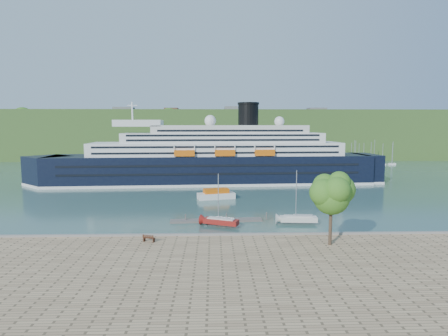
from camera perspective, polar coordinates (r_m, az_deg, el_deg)
ground at (r=54.78m, az=-2.20°, el=-11.17°), size 400.00×400.00×0.00m
far_hillside at (r=197.25m, az=-1.82°, el=5.17°), size 400.00×50.00×24.00m
quay_coping at (r=54.25m, az=-2.21°, el=-10.08°), size 220.00×0.50×0.30m
cruise_ship at (r=107.14m, az=-2.09°, el=3.81°), size 103.89×20.30×23.19m
park_bench at (r=52.32m, az=-11.36°, el=-10.38°), size 1.83×1.18×1.09m
promenade_tree at (r=50.85m, az=16.00°, el=-5.51°), size 6.36×6.36×10.53m
floating_pontoon at (r=65.74m, az=-1.18°, el=-7.99°), size 16.03×2.94×0.35m
sailboat_red at (r=61.55m, az=-0.48°, el=-5.14°), size 6.69×4.19×8.40m
sailboat_white_far at (r=64.24m, az=11.35°, el=-4.61°), size 6.91×2.42×8.76m
tender_launch at (r=85.29m, az=-1.20°, el=-3.93°), size 8.96×4.89×2.35m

